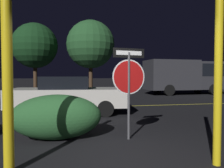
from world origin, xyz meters
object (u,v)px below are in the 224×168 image
at_px(yellow_pole_right, 218,76).
at_px(tree_2, 35,46).
at_px(yellow_pole_left, 8,84).
at_px(hedge_bush_2, 57,117).
at_px(tree_0, 91,45).
at_px(stop_sign, 129,77).
at_px(passing_car_2, 68,95).
at_px(delivery_truck, 187,75).

distance_m(yellow_pole_right, tree_2, 17.13).
xyz_separation_m(yellow_pole_left, hedge_bush_2, (0.62, 1.74, -0.84)).
bearing_deg(tree_0, stop_sign, -91.48).
xyz_separation_m(hedge_bush_2, tree_0, (2.03, 13.19, 3.61)).
relative_size(yellow_pole_left, tree_0, 0.45).
relative_size(passing_car_2, tree_2, 0.79).
bearing_deg(tree_0, tree_2, 169.75).
bearing_deg(delivery_truck, hedge_bush_2, -43.32).
distance_m(yellow_pole_left, tree_2, 16.10).
height_order(hedge_bush_2, passing_car_2, passing_car_2).
bearing_deg(delivery_truck, yellow_pole_left, -40.99).
relative_size(hedge_bush_2, tree_2, 0.36).
bearing_deg(stop_sign, delivery_truck, 46.26).
bearing_deg(yellow_pole_right, hedge_bush_2, 143.11).
bearing_deg(tree_0, delivery_truck, -14.28).
bearing_deg(stop_sign, yellow_pole_right, -67.11).
xyz_separation_m(yellow_pole_left, delivery_truck, (10.37, 12.96, 0.21)).
bearing_deg(yellow_pole_left, hedge_bush_2, 70.48).
bearing_deg(hedge_bush_2, yellow_pole_left, -109.52).
bearing_deg(yellow_pole_left, tree_2, 97.11).
height_order(passing_car_2, tree_2, tree_2).
height_order(stop_sign, tree_2, tree_2).
distance_m(stop_sign, tree_0, 13.78).
distance_m(yellow_pole_left, tree_0, 15.41).
xyz_separation_m(stop_sign, yellow_pole_left, (-2.29, -1.41, -0.11)).
bearing_deg(tree_2, yellow_pole_right, -71.67).
xyz_separation_m(stop_sign, passing_car_2, (-1.44, 3.91, -0.74)).
bearing_deg(stop_sign, tree_0, 79.75).
bearing_deg(hedge_bush_2, stop_sign, -11.12).
relative_size(yellow_pole_left, delivery_truck, 0.42).
xyz_separation_m(yellow_pole_right, hedge_bush_2, (-2.74, 2.06, -0.97)).
bearing_deg(yellow_pole_right, passing_car_2, 113.92).
relative_size(delivery_truck, tree_0, 1.07).
bearing_deg(yellow_pole_left, passing_car_2, 80.84).
relative_size(hedge_bush_2, delivery_truck, 0.32).
bearing_deg(yellow_pole_left, delivery_truck, 51.33).
relative_size(yellow_pole_left, hedge_bush_2, 1.29).
relative_size(yellow_pole_right, hedge_bush_2, 1.41).
xyz_separation_m(passing_car_2, delivery_truck, (9.51, 7.64, 0.84)).
bearing_deg(hedge_bush_2, delivery_truck, 49.00).
relative_size(stop_sign, yellow_pole_right, 0.72).
bearing_deg(stop_sign, yellow_pole_left, -157.23).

